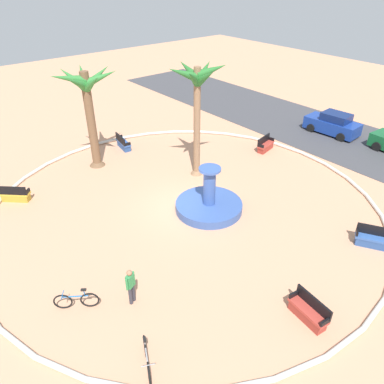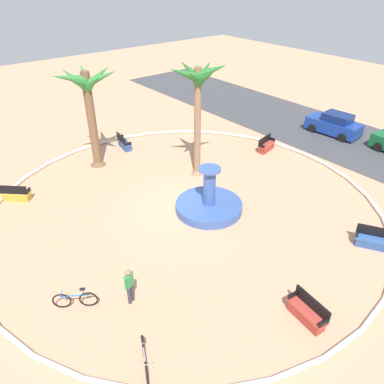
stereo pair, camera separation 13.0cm
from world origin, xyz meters
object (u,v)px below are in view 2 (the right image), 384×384
object	(u,v)px
fountain	(209,205)
bench_southeast	(307,313)
bench_west	(16,195)
bench_southwest	(373,241)
bench_east	(266,146)
person_cyclist_helmet	(129,284)
palm_tree_near_fountain	(198,92)
palm_tree_by_curb	(88,97)
bicycle_red_frame	(75,300)
bench_north	(124,144)
bicycle_by_lamppost	(145,359)
parked_car_leftmost	(334,124)

from	to	relation	value
fountain	bench_southeast	distance (m)	7.88
bench_west	bench_southwest	distance (m)	18.55
bench_east	person_cyclist_helmet	distance (m)	15.62
palm_tree_near_fountain	bench_southeast	distance (m)	12.75
palm_tree_near_fountain	bench_east	size ratio (longest dim) A/B	4.07
palm_tree_by_curb	fountain	bearing A→B (deg)	14.48
palm_tree_by_curb	bicycle_red_frame	xyz separation A→B (m)	(10.21, -6.07, -4.13)
palm_tree_by_curb	bench_north	distance (m)	5.07
bench_west	person_cyclist_helmet	world-z (taller)	person_cyclist_helmet
fountain	bench_west	xyz separation A→B (m)	(-7.48, -7.64, 0.00)
palm_tree_near_fountain	palm_tree_by_curb	world-z (taller)	palm_tree_near_fountain
bench_north	bench_southwest	bearing A→B (deg)	11.75
bench_east	bench_southeast	xyz separation A→B (m)	(10.67, -9.90, 0.00)
bench_southwest	person_cyclist_helmet	distance (m)	11.24
bench_north	person_cyclist_helmet	distance (m)	14.27
bench_north	bicycle_by_lamppost	distance (m)	17.10
fountain	bench_southeast	xyz separation A→B (m)	(7.64, -1.91, 0.00)
palm_tree_by_curb	bench_southwest	world-z (taller)	palm_tree_by_curb
palm_tree_near_fountain	bench_east	bearing A→B (deg)	85.79
bench_east	bench_southwest	distance (m)	10.85
person_cyclist_helmet	parked_car_leftmost	bearing A→B (deg)	102.56
palm_tree_by_curb	bench_southeast	size ratio (longest dim) A/B	3.80
palm_tree_by_curb	person_cyclist_helmet	world-z (taller)	palm_tree_by_curb
bench_southwest	bicycle_red_frame	bearing A→B (deg)	-113.48
person_cyclist_helmet	palm_tree_by_curb	bearing A→B (deg)	159.21
fountain	person_cyclist_helmet	xyz separation A→B (m)	(2.83, -6.48, 0.57)
bench_east	bench_north	xyz separation A→B (m)	(-6.60, -7.53, 0.00)
palm_tree_by_curb	bench_east	size ratio (longest dim) A/B	3.75
bench_east	parked_car_leftmost	xyz separation A→B (m)	(1.25, 6.22, 0.43)
bench_southeast	person_cyclist_helmet	size ratio (longest dim) A/B	1.01
bench_east	person_cyclist_helmet	size ratio (longest dim) A/B	1.02
bicycle_red_frame	palm_tree_near_fountain	bearing A→B (deg)	116.72
bench_east	bicycle_red_frame	size ratio (longest dim) A/B	1.15
bench_north	fountain	bearing A→B (deg)	-2.74
bicycle_by_lamppost	parked_car_leftmost	size ratio (longest dim) A/B	0.38
fountain	palm_tree_near_fountain	bearing A→B (deg)	149.09
bench_east	person_cyclist_helmet	bearing A→B (deg)	-67.95
bicycle_by_lamppost	bicycle_red_frame	bearing A→B (deg)	-169.30
bench_west	bench_southwest	size ratio (longest dim) A/B	0.92
bench_southwest	bicycle_by_lamppost	world-z (taller)	bench_southwest
bench_west	fountain	bearing A→B (deg)	45.64
palm_tree_by_curb	bicycle_by_lamppost	size ratio (longest dim) A/B	4.00
bench_east	bench_southwest	xyz separation A→B (m)	(10.06, -4.06, 0.00)
bench_east	bench_southeast	bearing A→B (deg)	-42.85
bicycle_by_lamppost	parked_car_leftmost	xyz separation A→B (m)	(-7.26, 21.76, 0.40)
palm_tree_by_curb	bench_east	world-z (taller)	palm_tree_by_curb
bench_southeast	bench_southwest	world-z (taller)	same
parked_car_leftmost	fountain	bearing A→B (deg)	-82.85
bench_east	bench_west	bearing A→B (deg)	-105.86
bench_west	person_cyclist_helmet	size ratio (longest dim) A/B	0.92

